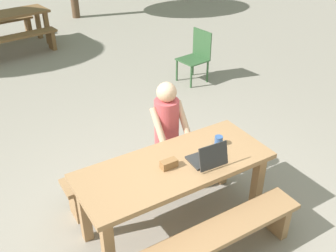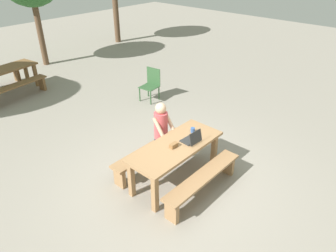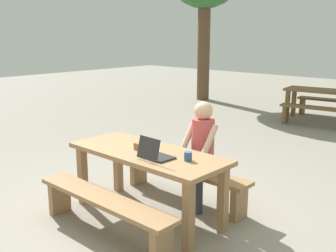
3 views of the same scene
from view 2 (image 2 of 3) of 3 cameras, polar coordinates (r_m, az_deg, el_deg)
ground_plane at (r=5.89m, az=1.31°, el=-9.61°), size 30.00×30.00×0.00m
picnic_table_front at (r=5.51m, az=1.39°, el=-4.51°), size 1.84×0.75×0.76m
bench_near at (r=5.40m, az=6.38°, el=-9.72°), size 1.80×0.30×0.42m
bench_far at (r=6.03m, az=-3.10°, el=-4.77°), size 1.80×0.30×0.42m
laptop at (r=5.50m, az=4.39°, el=-2.41°), size 0.31×0.30×0.24m
small_pouch at (r=5.36m, az=1.04°, el=-3.53°), size 0.15×0.08×0.08m
coffee_mug at (r=5.80m, az=4.54°, el=-0.73°), size 0.08×0.08×0.09m
person_seated at (r=5.96m, az=-1.01°, el=-0.59°), size 0.37×0.39×1.26m
plastic_chair at (r=8.68m, az=-3.12°, el=7.68°), size 0.49×0.49×0.88m
picnic_table_mid at (r=10.11m, az=-28.15°, el=8.42°), size 2.06×0.94×0.74m
bench_mid_south at (r=9.68m, az=-25.85°, el=6.25°), size 1.81×0.54×0.44m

